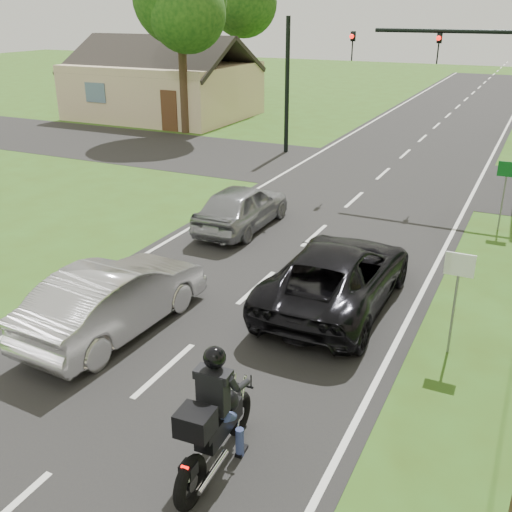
# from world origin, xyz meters

# --- Properties ---
(ground) EXTENTS (140.00, 140.00, 0.00)m
(ground) POSITION_xyz_m (0.00, 0.00, 0.00)
(ground) COLOR #365217
(ground) RESTS_ON ground
(road) EXTENTS (8.00, 100.00, 0.01)m
(road) POSITION_xyz_m (0.00, 10.00, 0.01)
(road) COLOR black
(road) RESTS_ON ground
(cross_road) EXTENTS (60.00, 7.00, 0.01)m
(cross_road) POSITION_xyz_m (0.00, 16.00, 0.01)
(cross_road) COLOR black
(cross_road) RESTS_ON ground
(motorcycle_rider) EXTENTS (0.67, 2.38, 2.05)m
(motorcycle_rider) POSITION_xyz_m (2.13, -1.84, 0.80)
(motorcycle_rider) COLOR black
(motorcycle_rider) RESTS_ON ground
(dark_suv) EXTENTS (2.45, 5.27, 1.46)m
(dark_suv) POSITION_xyz_m (2.02, 4.00, 0.74)
(dark_suv) COLOR black
(dark_suv) RESTS_ON road
(silver_sedan) EXTENTS (1.82, 4.61, 1.49)m
(silver_sedan) POSITION_xyz_m (-1.75, 0.86, 0.76)
(silver_sedan) COLOR silver
(silver_sedan) RESTS_ON road
(silver_suv) EXTENTS (1.66, 4.09, 1.39)m
(silver_suv) POSITION_xyz_m (-2.26, 7.65, 0.71)
(silver_suv) COLOR gray
(silver_suv) RESTS_ON road
(traffic_signal) EXTENTS (6.38, 0.44, 6.00)m
(traffic_signal) POSITION_xyz_m (3.34, 14.00, 4.14)
(traffic_signal) COLOR black
(traffic_signal) RESTS_ON ground
(signal_pole_far) EXTENTS (0.20, 0.20, 6.00)m
(signal_pole_far) POSITION_xyz_m (-5.20, 18.00, 3.00)
(signal_pole_far) COLOR black
(signal_pole_far) RESTS_ON ground
(sign_white) EXTENTS (0.55, 0.07, 2.12)m
(sign_white) POSITION_xyz_m (4.70, 2.98, 1.60)
(sign_white) COLOR slate
(sign_white) RESTS_ON ground
(sign_green) EXTENTS (0.55, 0.07, 2.12)m
(sign_green) POSITION_xyz_m (4.90, 10.98, 1.60)
(sign_green) COLOR slate
(sign_green) RESTS_ON ground
(tree_left_near) EXTENTS (5.12, 4.96, 9.22)m
(tree_left_near) POSITION_xyz_m (-11.73, 19.78, 6.53)
(tree_left_near) COLOR #332316
(tree_left_near) RESTS_ON ground
(house) EXTENTS (10.20, 8.00, 4.84)m
(house) POSITION_xyz_m (-16.00, 24.00, 1.77)
(house) COLOR #C6B98A
(house) RESTS_ON ground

